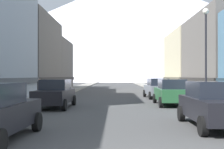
{
  "coord_description": "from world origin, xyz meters",
  "views": [
    {
      "loc": [
        -0.02,
        -5.32,
        1.99
      ],
      "look_at": [
        -0.54,
        43.92,
        2.26
      ],
      "focal_mm": 47.33,
      "sensor_mm": 36.0,
      "label": 1
    }
  ],
  "objects": [
    {
      "name": "car_right_1",
      "position": [
        3.8,
        14.77,
        0.9
      ],
      "size": [
        2.12,
        4.43,
        1.78
      ],
      "color": "#265933",
      "rests_on": "ground"
    },
    {
      "name": "storefront_left_2",
      "position": [
        -11.28,
        29.75,
        4.38
      ],
      "size": [
        7.86,
        12.56,
        9.07
      ],
      "color": "#66605B",
      "rests_on": "ground"
    },
    {
      "name": "car_right_2",
      "position": [
        3.8,
        21.29,
        0.9
      ],
      "size": [
        2.25,
        4.48,
        1.78
      ],
      "color": "slate",
      "rests_on": "ground"
    },
    {
      "name": "storefront_left_3",
      "position": [
        -10.68,
        41.57,
        3.69
      ],
      "size": [
        6.65,
        10.9,
        7.67
      ],
      "color": "#66605B",
      "rests_on": "ground"
    },
    {
      "name": "sidewalk_right",
      "position": [
        6.25,
        35.0,
        0.07
      ],
      "size": [
        2.5,
        100.0,
        0.15
      ],
      "primitive_type": "cube",
      "color": "gray",
      "rests_on": "ground"
    },
    {
      "name": "car_right_0",
      "position": [
        3.8,
        6.12,
        0.9
      ],
      "size": [
        2.09,
        4.41,
        1.78
      ],
      "color": "black",
      "rests_on": "ground"
    },
    {
      "name": "sidewalk_left",
      "position": [
        -6.25,
        35.0,
        0.07
      ],
      "size": [
        2.5,
        100.0,
        0.15
      ],
      "primitive_type": "cube",
      "color": "gray",
      "rests_on": "ground"
    },
    {
      "name": "streetlamp_right",
      "position": [
        5.35,
        12.17,
        3.99
      ],
      "size": [
        0.36,
        0.36,
        5.86
      ],
      "color": "black",
      "rests_on": "sidewalk_right"
    },
    {
      "name": "mountain_backdrop",
      "position": [
        17.61,
        260.0,
        46.45
      ],
      "size": [
        353.54,
        353.54,
        92.9
      ],
      "primitive_type": "cone",
      "color": "silver",
      "rests_on": "ground"
    },
    {
      "name": "potted_plant_2",
      "position": [
        7.0,
        18.11,
        0.64
      ],
      "size": [
        0.55,
        0.55,
        0.86
      ],
      "color": "brown",
      "rests_on": "sidewalk_right"
    },
    {
      "name": "potted_plant_1",
      "position": [
        7.0,
        14.23,
        0.73
      ],
      "size": [
        0.66,
        0.66,
        1.01
      ],
      "color": "brown",
      "rests_on": "sidewalk_right"
    },
    {
      "name": "car_left_1",
      "position": [
        -3.8,
        13.17,
        0.9
      ],
      "size": [
        2.17,
        4.45,
        1.78
      ],
      "color": "black",
      "rests_on": "ground"
    },
    {
      "name": "storefront_right_3",
      "position": [
        12.19,
        34.34,
        3.8
      ],
      "size": [
        9.69,
        11.47,
        7.89
      ],
      "color": "beige",
      "rests_on": "ground"
    },
    {
      "name": "pedestrian_0",
      "position": [
        -6.25,
        18.84,
        0.9
      ],
      "size": [
        0.36,
        0.36,
        1.63
      ],
      "color": "#333338",
      "rests_on": "sidewalk_left"
    }
  ]
}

